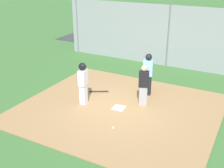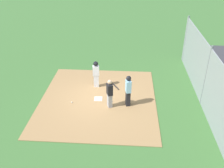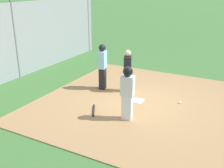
{
  "view_description": "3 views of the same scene",
  "coord_description": "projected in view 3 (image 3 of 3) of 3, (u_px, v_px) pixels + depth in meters",
  "views": [
    {
      "loc": [
        -4.28,
        8.56,
        5.05
      ],
      "look_at": [
        0.48,
        -0.34,
        0.8
      ],
      "focal_mm": 45.58,
      "sensor_mm": 36.0,
      "label": 1
    },
    {
      "loc": [
        -11.82,
        -1.59,
        7.75
      ],
      "look_at": [
        0.42,
        -0.75,
        0.79
      ],
      "focal_mm": 40.35,
      "sensor_mm": 36.0,
      "label": 2
    },
    {
      "loc": [
        8.14,
        3.38,
        3.91
      ],
      "look_at": [
        0.44,
        -0.75,
        0.68
      ],
      "focal_mm": 43.54,
      "sensor_mm": 36.0,
      "label": 3
    }
  ],
  "objects": [
    {
      "name": "catcher",
      "position": [
        127.0,
        70.0,
        10.16
      ],
      "size": [
        0.45,
        0.38,
        1.61
      ],
      "rotation": [
        0.0,
        0.0,
        1.93
      ],
      "color": "#9E9EA3",
      "rests_on": "dirt_infield"
    },
    {
      "name": "parked_car_silver",
      "position": [
        42.0,
        36.0,
        18.32
      ],
      "size": [
        4.38,
        2.28,
        1.28
      ],
      "rotation": [
        0.0,
        0.0,
        0.12
      ],
      "color": "#B2B2B7",
      "rests_on": "parking_lot"
    },
    {
      "name": "ground_plane",
      "position": [
        137.0,
        102.0,
        9.58
      ],
      "size": [
        140.0,
        140.0,
        0.0
      ],
      "primitive_type": "plane",
      "color": "#3D6B33"
    },
    {
      "name": "parked_car_green",
      "position": [
        7.0,
        44.0,
        15.89
      ],
      "size": [
        4.43,
        2.42,
        1.28
      ],
      "rotation": [
        0.0,
        0.0,
        -0.17
      ],
      "color": "#235B38",
      "rests_on": "parking_lot"
    },
    {
      "name": "backstop_fence",
      "position": [
        15.0,
        41.0,
        11.54
      ],
      "size": [
        12.0,
        0.1,
        3.35
      ],
      "color": "#93999E",
      "rests_on": "ground_plane"
    },
    {
      "name": "home_plate",
      "position": [
        137.0,
        101.0,
        9.57
      ],
      "size": [
        0.47,
        0.47,
        0.02
      ],
      "primitive_type": "cube",
      "rotation": [
        0.0,
        0.0,
        0.07
      ],
      "color": "white",
      "rests_on": "dirt_infield"
    },
    {
      "name": "dirt_infield",
      "position": [
        137.0,
        101.0,
        9.58
      ],
      "size": [
        7.2,
        6.4,
        0.03
      ],
      "primitive_type": "cube",
      "color": "#9E774C",
      "rests_on": "ground_plane"
    },
    {
      "name": "runner",
      "position": [
        127.0,
        90.0,
        7.96
      ],
      "size": [
        0.31,
        0.41,
        1.67
      ],
      "rotation": [
        0.0,
        0.0,
        3.27
      ],
      "color": "silver",
      "rests_on": "dirt_infield"
    },
    {
      "name": "baseball_bat",
      "position": [
        94.0,
        110.0,
        8.79
      ],
      "size": [
        0.73,
        0.46,
        0.06
      ],
      "primitive_type": "cylinder",
      "rotation": [
        0.0,
        1.57,
        0.52
      ],
      "color": "black",
      "rests_on": "dirt_infield"
    },
    {
      "name": "umpire",
      "position": [
        102.0,
        66.0,
        10.38
      ],
      "size": [
        0.42,
        0.33,
        1.77
      ],
      "rotation": [
        0.0,
        0.0,
        1.78
      ],
      "color": "black",
      "rests_on": "dirt_infield"
    },
    {
      "name": "baseball",
      "position": [
        180.0,
        103.0,
        9.34
      ],
      "size": [
        0.07,
        0.07,
        0.07
      ],
      "primitive_type": "sphere",
      "color": "white",
      "rests_on": "dirt_infield"
    }
  ]
}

